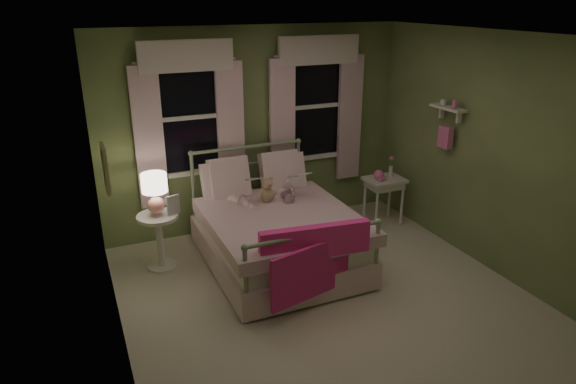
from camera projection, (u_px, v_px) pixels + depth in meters
name	position (u px, v px, depth m)	size (l,w,h in m)	color
room_shell	(332.00, 181.00, 4.80)	(4.20, 4.20, 4.20)	white
bed	(276.00, 232.00, 5.89)	(1.58, 2.04, 1.18)	white
pink_throw	(316.00, 253.00, 4.93)	(1.10, 0.33, 0.71)	#FF3193
child_left	(239.00, 178.00, 5.94)	(0.27, 0.18, 0.75)	#F7D1DD
child_right	(284.00, 174.00, 6.16)	(0.34, 0.26, 0.69)	#F7D1DD
book_left	(246.00, 183.00, 5.72)	(0.20, 0.27, 0.03)	beige
book_right	(292.00, 180.00, 5.94)	(0.20, 0.27, 0.02)	beige
teddy_bear	(267.00, 191.00, 5.96)	(0.23, 0.19, 0.31)	tan
nightstand_left	(159.00, 234.00, 5.76)	(0.46, 0.46, 0.65)	white
table_lamp	(155.00, 189.00, 5.57)	(0.28, 0.28, 0.46)	pink
book_nightstand	(168.00, 216.00, 5.64)	(0.16, 0.22, 0.02)	beige
nightstand_right	(384.00, 185.00, 6.85)	(0.50, 0.40, 0.64)	white
pink_toy	(379.00, 175.00, 6.76)	(0.14, 0.20, 0.14)	pink
bud_vase	(391.00, 166.00, 6.86)	(0.06, 0.06, 0.28)	white
window_left	(189.00, 112.00, 6.11)	(1.34, 0.13, 1.96)	black
window_right	(317.00, 101.00, 6.74)	(1.34, 0.13, 1.96)	black
wall_shelf	(447.00, 123.00, 6.03)	(0.15, 0.50, 0.60)	white
framed_picture	(105.00, 168.00, 4.52)	(0.03, 0.32, 0.42)	beige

